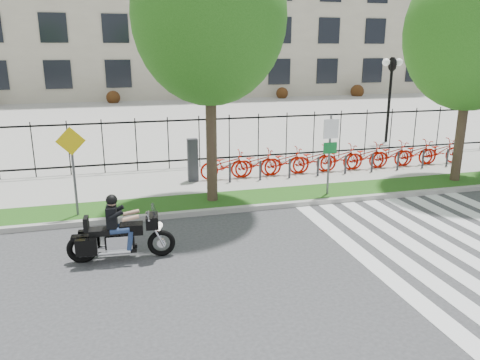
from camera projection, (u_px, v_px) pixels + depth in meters
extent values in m
plane|color=#323234|center=(279.00, 275.00, 9.89)|extent=(120.00, 120.00, 0.00)
cube|color=#9E9B95|center=(231.00, 210.00, 13.68)|extent=(60.00, 0.20, 0.15)
cube|color=#1F4A12|center=(225.00, 201.00, 14.47)|extent=(60.00, 1.50, 0.15)
cube|color=#99978F|center=(209.00, 180.00, 16.80)|extent=(60.00, 3.50, 0.15)
cube|color=#99978F|center=(160.00, 116.00, 33.12)|extent=(80.00, 34.00, 0.10)
cylinder|color=black|center=(389.00, 104.00, 23.01)|extent=(0.14, 0.14, 4.00)
cylinder|color=black|center=(392.00, 64.00, 22.50)|extent=(0.06, 0.70, 0.70)
sphere|color=white|center=(386.00, 62.00, 22.38)|extent=(0.36, 0.36, 0.36)
sphere|color=white|center=(399.00, 62.00, 22.56)|extent=(0.36, 0.36, 0.36)
cylinder|color=#35291D|center=(211.00, 134.00, 13.81)|extent=(0.32, 0.32, 4.06)
ellipsoid|color=#1C5613|center=(209.00, 15.00, 12.90)|extent=(4.33, 4.33, 4.98)
cylinder|color=#35291D|center=(461.00, 129.00, 16.06)|extent=(0.32, 0.32, 3.66)
ellipsoid|color=#1C5613|center=(473.00, 33.00, 15.20)|extent=(4.41, 4.41, 5.07)
cube|color=#2D2D33|center=(193.00, 160.00, 16.19)|extent=(0.35, 0.25, 1.50)
imported|color=#B20E01|center=(226.00, 165.00, 16.56)|extent=(1.89, 0.66, 0.99)
cylinder|color=#2D2D33|center=(230.00, 173.00, 16.14)|extent=(0.08, 0.08, 0.70)
imported|color=#B20E01|center=(256.00, 163.00, 16.84)|extent=(1.89, 0.66, 0.99)
cylinder|color=#2D2D33|center=(260.00, 170.00, 16.41)|extent=(0.08, 0.08, 0.70)
imported|color=#B20E01|center=(285.00, 161.00, 17.11)|extent=(1.89, 0.66, 0.99)
cylinder|color=#2D2D33|center=(290.00, 168.00, 16.69)|extent=(0.08, 0.08, 0.70)
imported|color=#B20E01|center=(313.00, 160.00, 17.39)|extent=(1.89, 0.66, 0.99)
cylinder|color=#2D2D33|center=(318.00, 166.00, 16.96)|extent=(0.08, 0.08, 0.70)
imported|color=#B20E01|center=(340.00, 158.00, 17.66)|extent=(1.89, 0.66, 0.99)
cylinder|color=#2D2D33|center=(346.00, 165.00, 17.24)|extent=(0.08, 0.08, 0.70)
imported|color=#B20E01|center=(366.00, 156.00, 17.94)|extent=(1.89, 0.66, 0.99)
cylinder|color=#2D2D33|center=(372.00, 163.00, 17.52)|extent=(0.08, 0.08, 0.70)
imported|color=#B20E01|center=(391.00, 154.00, 18.22)|extent=(1.89, 0.66, 0.99)
cylinder|color=#2D2D33|center=(398.00, 161.00, 17.79)|extent=(0.08, 0.08, 0.70)
imported|color=#B20E01|center=(415.00, 153.00, 18.49)|extent=(1.89, 0.66, 0.99)
cylinder|color=#2D2D33|center=(423.00, 159.00, 18.07)|extent=(0.08, 0.08, 0.70)
imported|color=#B20E01|center=(439.00, 151.00, 18.77)|extent=(1.89, 0.66, 0.99)
cylinder|color=#2D2D33|center=(447.00, 158.00, 18.34)|extent=(0.08, 0.08, 0.70)
cylinder|color=#59595B|center=(329.00, 156.00, 14.61)|extent=(0.07, 0.07, 2.50)
cube|color=white|center=(331.00, 129.00, 14.35)|extent=(0.50, 0.03, 0.60)
cube|color=#0C6626|center=(330.00, 148.00, 14.51)|extent=(0.45, 0.03, 0.35)
cylinder|color=#59595B|center=(74.00, 173.00, 12.73)|extent=(0.07, 0.07, 2.40)
cube|color=yellow|center=(71.00, 141.00, 12.45)|extent=(0.78, 0.03, 0.78)
torus|color=black|center=(161.00, 243.00, 10.74)|extent=(0.64, 0.17, 0.64)
torus|color=black|center=(82.00, 249.00, 10.43)|extent=(0.68, 0.19, 0.67)
cube|color=black|center=(152.00, 221.00, 10.56)|extent=(0.31, 0.53, 0.28)
cube|color=#26262B|center=(154.00, 212.00, 10.51)|extent=(0.17, 0.47, 0.28)
cube|color=silver|center=(120.00, 242.00, 10.55)|extent=(0.58, 0.35, 0.37)
cube|color=black|center=(132.00, 229.00, 10.52)|extent=(0.53, 0.35, 0.24)
cube|color=black|center=(104.00, 231.00, 10.41)|extent=(0.67, 0.38, 0.13)
cube|color=black|center=(86.00, 224.00, 10.29)|extent=(0.12, 0.32, 0.31)
cube|color=black|center=(86.00, 247.00, 10.15)|extent=(0.47, 0.18, 0.37)
cube|color=black|center=(89.00, 238.00, 10.67)|extent=(0.47, 0.18, 0.37)
cube|color=black|center=(112.00, 217.00, 10.36)|extent=(0.25, 0.38, 0.48)
sphere|color=tan|center=(112.00, 202.00, 10.27)|extent=(0.21, 0.21, 0.21)
sphere|color=black|center=(112.00, 200.00, 10.26)|extent=(0.25, 0.25, 0.25)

